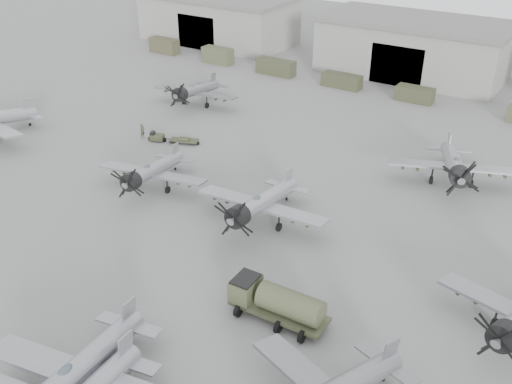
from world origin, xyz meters
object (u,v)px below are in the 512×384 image
Objects in this scene: aircraft_near_1 at (74,374)px; tug_trailer at (167,138)px; aircraft_far_0 at (194,91)px; ground_crew at (142,131)px; aircraft_far_1 at (454,165)px; aircraft_mid_1 at (150,172)px; aircraft_mid_2 at (260,204)px; fuel_tanker at (277,301)px.

tug_trailer is at bearing 112.46° from aircraft_near_1.
aircraft_far_0 is 12.18m from ground_crew.
ground_crew is (-34.96, -8.17, -1.48)m from aircraft_far_1.
aircraft_mid_2 reaches higher than aircraft_mid_1.
aircraft_mid_2 reaches higher than aircraft_far_0.
aircraft_near_1 is 1.11× the size of aircraft_mid_1.
aircraft_far_0 is at bearing 135.96° from aircraft_mid_2.
aircraft_near_1 reaches higher than aircraft_mid_1.
ground_crew reaches higher than tug_trailer.
ground_crew is at bearing 171.50° from aircraft_far_1.
aircraft_far_1 reaches higher than aircraft_mid_1.
aircraft_mid_1 is at bearing 178.52° from aircraft_mid_2.
ground_crew is (-3.27, -0.72, 0.46)m from tug_trailer.
fuel_tanker is 1.24× the size of tug_trailer.
ground_crew is at bearing 155.38° from aircraft_mid_2.
aircraft_near_1 is 26.55m from aircraft_mid_1.
fuel_tanker is (20.54, -9.48, -0.50)m from aircraft_mid_1.
aircraft_mid_2 is 31.95m from aircraft_far_0.
aircraft_far_0 is at bearing 152.32° from aircraft_far_1.
aircraft_mid_2 is 0.97× the size of aircraft_far_1.
ground_crew is at bearing 171.08° from tug_trailer.
aircraft_near_1 is 7.13× the size of ground_crew.
aircraft_near_1 is at bearing -126.75° from aircraft_far_1.
fuel_tanker is at bearing -36.32° from aircraft_mid_1.
aircraft_far_0 is at bearing 110.05° from aircraft_near_1.
fuel_tanker is 33.42m from tug_trailer.
aircraft_far_0 is 44.34m from fuel_tanker.
aircraft_near_1 is 2.20× the size of tug_trailer.
fuel_tanker is (7.80, -9.83, -0.69)m from aircraft_mid_2.
aircraft_far_0 reaches higher than tug_trailer.
aircraft_far_0 is 12.40m from tug_trailer.
aircraft_mid_1 is 1.59× the size of fuel_tanker.
tug_trailer is (-6.59, 10.01, -1.65)m from aircraft_mid_1.
aircraft_mid_2 is at bearing -49.41° from aircraft_far_0.
fuel_tanker is at bearing -121.26° from aircraft_far_1.
aircraft_mid_2 reaches higher than fuel_tanker.
ground_crew is at bearing -91.25° from aircraft_far_0.
aircraft_near_1 reaches higher than aircraft_far_0.
tug_trailer is (4.78, -11.30, -1.77)m from aircraft_far_0.
tug_trailer is at bearing -75.48° from aircraft_far_0.
aircraft_near_1 is at bearing -141.19° from ground_crew.
aircraft_mid_2 is 2.14× the size of tug_trailer.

